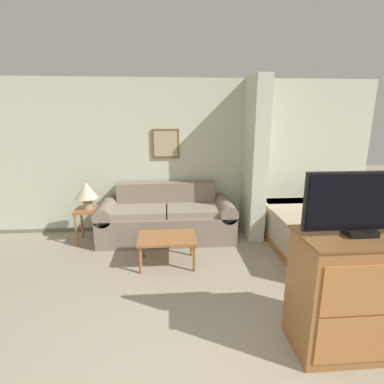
{
  "coord_description": "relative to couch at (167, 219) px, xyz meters",
  "views": [
    {
      "loc": [
        -0.12,
        -1.54,
        2.01
      ],
      "look_at": [
        0.18,
        2.17,
        1.05
      ],
      "focal_mm": 28.0,
      "sensor_mm": 36.0,
      "label": 1
    }
  ],
  "objects": [
    {
      "name": "wall_partition_pillar",
      "position": [
        1.45,
        0.06,
        0.97
      ],
      "size": [
        0.24,
        0.73,
        2.6
      ],
      "color": "beige",
      "rests_on": "ground_plane"
    },
    {
      "name": "side_table",
      "position": [
        -1.25,
        -0.06,
        0.11
      ],
      "size": [
        0.39,
        0.39,
        0.56
      ],
      "color": "#996033",
      "rests_on": "ground_plane"
    },
    {
      "name": "wall_back",
      "position": [
        0.15,
        0.49,
        0.96
      ],
      "size": [
        7.0,
        0.16,
        2.6
      ],
      "color": "beige",
      "rests_on": "ground_plane"
    },
    {
      "name": "couch",
      "position": [
        0.0,
        0.0,
        0.0
      ],
      "size": [
        2.22,
        0.84,
        0.89
      ],
      "color": "gray",
      "rests_on": "ground_plane"
    },
    {
      "name": "table_lamp",
      "position": [
        -1.25,
        -0.06,
        0.51
      ],
      "size": [
        0.35,
        0.35,
        0.44
      ],
      "color": "tan",
      "rests_on": "side_table"
    },
    {
      "name": "tv_dresser",
      "position": [
        1.57,
        -2.59,
        0.2
      ],
      "size": [
        0.96,
        0.55,
        1.07
      ],
      "color": "#996033",
      "rests_on": "ground_plane"
    },
    {
      "name": "bed",
      "position": [
        2.36,
        -0.64,
        -0.05
      ],
      "size": [
        1.48,
        2.05,
        0.56
      ],
      "color": "#996033",
      "rests_on": "ground_plane"
    },
    {
      "name": "tv",
      "position": [
        1.57,
        -2.59,
        1.0
      ],
      "size": [
        0.98,
        0.16,
        0.53
      ],
      "color": "black",
      "rests_on": "tv_dresser"
    },
    {
      "name": "coffee_table",
      "position": [
        0.0,
        -0.93,
        0.03
      ],
      "size": [
        0.78,
        0.54,
        0.41
      ],
      "color": "#996033",
      "rests_on": "ground_plane"
    }
  ]
}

